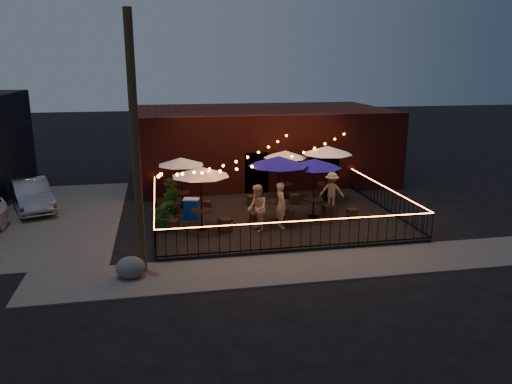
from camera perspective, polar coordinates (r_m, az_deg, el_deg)
ground at (r=19.53m, az=3.49°, el=-4.86°), size 110.00×110.00×0.00m
patio at (r=21.35m, az=2.16°, el=-2.93°), size 10.00×8.00×0.15m
sidewalk at (r=16.61m, az=6.31°, el=-8.40°), size 18.00×2.50×0.05m
brick_building at (r=28.74m, az=0.51°, el=5.54°), size 14.00×8.00×4.00m
utility_pole at (r=15.44m, az=-13.60°, el=4.92°), size 0.26×0.26×8.00m
fence_front at (r=17.49m, az=5.16°, el=-4.93°), size 10.00×0.04×1.04m
fence_left at (r=20.66m, az=-11.47°, el=-2.11°), size 0.04×8.00×1.04m
fence_right at (r=22.81m, az=14.50°, el=-0.71°), size 0.04×8.00×1.04m
festoon_lights at (r=20.26m, az=-0.37°, el=3.26°), size 10.02×8.72×1.32m
cafe_table_0 at (r=19.15m, az=-6.37°, el=2.24°), size 2.96×2.96×2.49m
cafe_table_1 at (r=22.32m, az=-8.58°, el=3.41°), size 2.67×2.67×2.28m
cafe_table_2 at (r=20.07m, az=2.58°, el=3.47°), size 2.82×2.82×2.72m
cafe_table_3 at (r=23.74m, az=3.37°, el=4.27°), size 2.35×2.35×2.31m
cafe_table_4 at (r=20.79m, az=6.71°, el=3.19°), size 2.91×2.91×2.49m
cafe_table_5 at (r=23.52m, az=8.17°, el=4.69°), size 2.81×2.81×2.60m
bistro_chair_0 at (r=19.50m, az=-9.45°, el=-3.84°), size 0.51×0.51×0.49m
bistro_chair_1 at (r=19.34m, az=-3.55°, el=-3.79°), size 0.57×0.57×0.51m
bistro_chair_2 at (r=22.00m, az=-9.19°, el=-1.80°), size 0.42×0.42×0.43m
bistro_chair_3 at (r=22.24m, az=-5.58°, el=-1.53°), size 0.41×0.41×0.40m
bistro_chair_4 at (r=20.11m, az=-0.06°, el=-3.05°), size 0.47×0.47×0.51m
bistro_chair_5 at (r=20.45m, az=3.72°, el=-2.77°), size 0.46×0.46×0.51m
bistro_chair_6 at (r=22.83m, az=-0.44°, el=-0.98°), size 0.43×0.43×0.45m
bistro_chair_7 at (r=23.11m, az=4.44°, el=-0.82°), size 0.41×0.41×0.46m
bistro_chair_8 at (r=21.50m, az=8.17°, el=-2.09°), size 0.48×0.48×0.46m
bistro_chair_9 at (r=21.19m, az=10.93°, el=-2.49°), size 0.38×0.38×0.44m
bistro_chair_10 at (r=24.46m, az=7.63°, el=-0.01°), size 0.54×0.54×0.49m
bistro_chair_11 at (r=24.35m, az=9.15°, el=-0.13°), size 0.50×0.50×0.49m
patron_a at (r=19.62m, az=2.89°, el=-1.51°), size 0.50×0.70×1.82m
patron_b at (r=19.16m, az=0.15°, el=-1.87°), size 0.73×0.92×1.83m
patron_c at (r=22.33m, az=8.65°, el=0.11°), size 1.24×1.00×1.67m
potted_shrub_a at (r=19.76m, az=-10.33°, el=-2.51°), size 1.11×0.97×1.23m
potted_shrub_b at (r=21.52m, az=-9.73°, el=-1.02°), size 0.86×0.78×1.27m
potted_shrub_c at (r=23.27m, az=-9.75°, el=0.06°), size 0.88×0.88×1.20m
cooler at (r=21.04m, az=-7.39°, el=-1.86°), size 0.75×0.62×0.86m
boulder at (r=16.02m, az=-14.14°, el=-8.39°), size 1.13×1.06×0.71m
car_silver at (r=24.74m, az=-24.27°, el=-0.32°), size 2.83×4.43×1.38m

